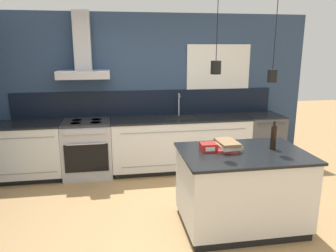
% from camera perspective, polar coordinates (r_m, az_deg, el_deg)
% --- Properties ---
extents(ground_plane, '(16.00, 16.00, 0.00)m').
position_cam_1_polar(ground_plane, '(4.12, -0.41, -16.44)').
color(ground_plane, tan).
rests_on(ground_plane, ground).
extents(wall_back, '(5.60, 2.28, 2.60)m').
position_cam_1_polar(wall_back, '(5.58, -4.34, 6.36)').
color(wall_back, navy).
rests_on(wall_back, ground_plane).
extents(counter_run_left, '(0.99, 0.64, 0.91)m').
position_cam_1_polar(counter_run_left, '(5.61, -22.71, -4.03)').
color(counter_run_left, black).
rests_on(counter_run_left, ground_plane).
extents(counter_run_sink, '(2.32, 0.64, 1.30)m').
position_cam_1_polar(counter_run_sink, '(5.56, 2.21, -3.08)').
color(counter_run_sink, black).
rests_on(counter_run_sink, ground_plane).
extents(oven_range, '(0.77, 0.66, 0.91)m').
position_cam_1_polar(oven_range, '(5.46, -13.79, -3.85)').
color(oven_range, '#B5B5BA').
rests_on(oven_range, ground_plane).
extents(dishwasher, '(0.62, 0.65, 0.91)m').
position_cam_1_polar(dishwasher, '(6.02, 15.99, -2.36)').
color(dishwasher, '#4C4C51').
rests_on(dishwasher, ground_plane).
extents(kitchen_island, '(1.42, 1.00, 0.91)m').
position_cam_1_polar(kitchen_island, '(3.96, 12.67, -10.60)').
color(kitchen_island, black).
rests_on(kitchen_island, ground_plane).
extents(bottle_on_island, '(0.07, 0.07, 0.34)m').
position_cam_1_polar(bottle_on_island, '(3.95, 17.90, -1.86)').
color(bottle_on_island, black).
rests_on(bottle_on_island, kitchen_island).
extents(book_stack, '(0.28, 0.35, 0.11)m').
position_cam_1_polar(book_stack, '(3.80, 10.23, -3.37)').
color(book_stack, '#B2332D').
rests_on(book_stack, kitchen_island).
extents(red_supply_box, '(0.18, 0.16, 0.09)m').
position_cam_1_polar(red_supply_box, '(3.74, 7.04, -3.67)').
color(red_supply_box, red).
rests_on(red_supply_box, kitchen_island).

